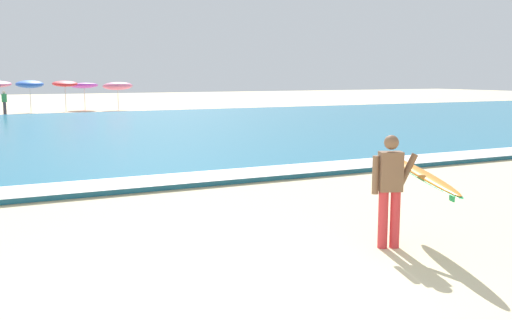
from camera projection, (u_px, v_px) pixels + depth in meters
The scene contains 9 objects.
ground_plane at pixel (218, 289), 7.34m from camera, with size 160.00×160.00×0.00m, color beige.
sea at pixel (29, 135), 25.34m from camera, with size 120.00×28.00×0.14m, color teal.
surf_foam at pixel (96, 185), 13.49m from camera, with size 120.00×1.48×0.01m, color white.
surfer_with_board at pixel (406, 181), 8.99m from camera, with size 1.37×2.73×1.73m.
beach_umbrella_5 at pixel (30, 84), 41.79m from camera, with size 1.89×1.92×2.29m.
beach_umbrella_6 at pixel (65, 84), 42.79m from camera, with size 1.77×1.80×2.26m.
beach_umbrella_7 at pixel (84, 86), 44.81m from camera, with size 2.03×2.06×2.11m.
beach_umbrella_8 at pixel (118, 86), 44.51m from camera, with size 2.19×2.23×2.16m.
beachgoer_near_row_right at pixel (4, 102), 39.43m from camera, with size 0.32×0.20×1.58m.
Camera 1 is at (-2.77, -6.49, 2.62)m, focal length 41.87 mm.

